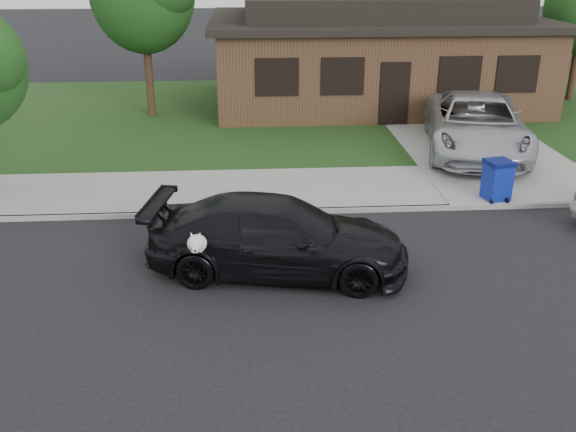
{
  "coord_description": "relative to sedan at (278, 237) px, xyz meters",
  "views": [
    {
      "loc": [
        -1.05,
        -10.45,
        5.8
      ],
      "look_at": [
        -0.31,
        0.75,
        1.1
      ],
      "focal_mm": 40.0,
      "sensor_mm": 36.0,
      "label": 1
    }
  ],
  "objects": [
    {
      "name": "recycling_bin",
      "position": [
        5.48,
        3.16,
        -0.1
      ],
      "size": [
        0.71,
        0.71,
        0.99
      ],
      "rotation": [
        0.0,
        0.0,
        0.21
      ],
      "color": "#0E209B",
      "rests_on": "sidewalk"
    },
    {
      "name": "minivan",
      "position": [
        6.25,
        7.03,
        0.25
      ],
      "size": [
        4.04,
        6.45,
        1.66
      ],
      "primitive_type": "imported",
      "rotation": [
        0.0,
        0.0,
        -0.23
      ],
      "color": "#B9BCC1",
      "rests_on": "driveway"
    },
    {
      "name": "driveway",
      "position": [
        6.51,
        9.36,
        -0.65
      ],
      "size": [
        4.5,
        13.0,
        0.14
      ],
      "primitive_type": "cube",
      "color": "gray",
      "rests_on": "ground"
    },
    {
      "name": "sedan",
      "position": [
        0.0,
        0.0,
        0.0
      ],
      "size": [
        5.24,
        2.85,
        1.44
      ],
      "rotation": [
        0.0,
        0.0,
        1.4
      ],
      "color": "black",
      "rests_on": "ground"
    },
    {
      "name": "lawn",
      "position": [
        0.51,
        12.36,
        -0.66
      ],
      "size": [
        60.0,
        13.0,
        0.13
      ],
      "primitive_type": "cube",
      "color": "#193814",
      "rests_on": "ground"
    },
    {
      "name": "house",
      "position": [
        4.51,
        14.35,
        1.41
      ],
      "size": [
        12.6,
        8.6,
        4.65
      ],
      "color": "#422B1C",
      "rests_on": "ground"
    },
    {
      "name": "sidewalk",
      "position": [
        0.51,
        4.36,
        -0.66
      ],
      "size": [
        60.0,
        3.0,
        0.12
      ],
      "primitive_type": "cube",
      "color": "gray",
      "rests_on": "ground"
    },
    {
      "name": "ground",
      "position": [
        0.51,
        -0.64,
        -0.72
      ],
      "size": [
        120.0,
        120.0,
        0.0
      ],
      "primitive_type": "plane",
      "color": "black",
      "rests_on": "ground"
    },
    {
      "name": "curb",
      "position": [
        0.51,
        2.86,
        -0.66
      ],
      "size": [
        60.0,
        0.12,
        0.12
      ],
      "primitive_type": "cube",
      "color": "gray",
      "rests_on": "ground"
    }
  ]
}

